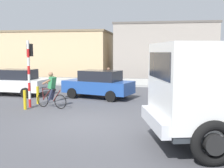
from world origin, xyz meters
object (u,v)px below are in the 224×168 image
Objects in this scene: cyclist at (51,90)px; pedestrian_near_kerb at (109,79)px; car_white_mid at (99,84)px; bollard_far at (38,95)px; car_red_near at (15,82)px; bollard_near at (25,100)px; traffic_light_pole at (29,64)px.

cyclist is 6.10m from pedestrian_near_kerb.
cyclist is at bearing -117.26° from car_white_mid.
pedestrian_near_kerb is at bearing 60.31° from bollard_far.
car_red_near is at bearing 177.95° from car_white_mid.
car_red_near reaches higher than bollard_near.
cyclist reaches higher than car_red_near.
bollard_near is (-2.84, -6.38, -0.40)m from pedestrian_near_kerb.
pedestrian_near_kerb is at bearing 66.01° from bollard_near.
bollard_near is 1.40m from bollard_far.
car_red_near is 4.69m from bollard_near.
traffic_light_pole is 6.57m from pedestrian_near_kerb.
pedestrian_near_kerb is 6.99m from bollard_near.
car_white_mid is 4.80× the size of bollard_far.
car_red_near is 5.32m from car_white_mid.
car_white_mid is 4.80× the size of bollard_near.
car_white_mid is 4.61m from bollard_near.
cyclist is 3.56m from car_white_mid.
bollard_far is (0.00, 0.82, -1.62)m from traffic_light_pole.
traffic_light_pole is at bearing -116.11° from pedestrian_near_kerb.
pedestrian_near_kerb reaches higher than car_red_near.
pedestrian_near_kerb reaches higher than car_white_mid.
car_red_near is at bearing 123.73° from bollard_near.
pedestrian_near_kerb is 1.80× the size of bollard_near.
cyclist is 0.42× the size of car_red_near.
cyclist is 1.91× the size of bollard_near.
traffic_light_pole reaches higher than bollard_far.
car_white_mid is at bearing 48.89° from traffic_light_pole.
car_red_near is at bearing -155.42° from pedestrian_near_kerb.
car_white_mid is (5.32, -0.19, 0.00)m from car_red_near.
bollard_far is at bearing 89.76° from traffic_light_pole.
bollard_far is at bearing 141.43° from cyclist.
car_red_near is 2.54× the size of pedestrian_near_kerb.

